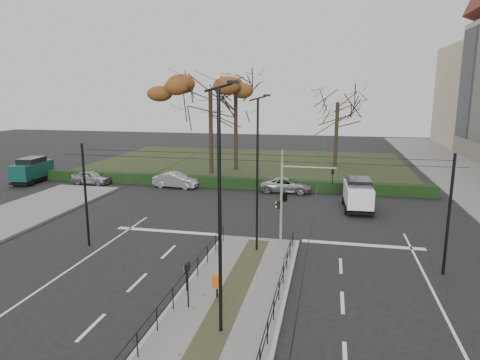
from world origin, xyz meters
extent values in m
plane|color=black|center=(0.00, 0.00, 0.00)|extent=(140.00, 140.00, 0.00)
cube|color=slate|center=(0.00, -2.50, 0.07)|extent=(4.40, 15.00, 0.14)
cube|color=black|center=(-6.00, 32.00, 0.05)|extent=(38.00, 26.00, 0.10)
cube|color=black|center=(-6.00, 18.60, 0.50)|extent=(38.00, 1.00, 1.00)
cylinder|color=black|center=(-2.05, 4.00, 0.59)|extent=(0.04, 0.04, 0.90)
cylinder|color=black|center=(2.05, 4.00, 0.59)|extent=(0.04, 0.04, 0.90)
cylinder|color=black|center=(-2.05, -2.60, 1.04)|extent=(0.04, 13.20, 0.04)
cylinder|color=black|center=(2.05, -2.60, 1.04)|extent=(0.04, 13.20, 0.04)
cylinder|color=black|center=(-9.60, 2.00, 3.00)|extent=(0.14, 0.14, 6.00)
cylinder|color=black|center=(9.60, 2.00, 3.00)|extent=(0.14, 0.14, 6.00)
cylinder|color=black|center=(0.00, 1.00, 5.50)|extent=(20.00, 0.02, 0.02)
cylinder|color=black|center=(0.00, 3.00, 5.50)|extent=(20.00, 0.02, 0.02)
cylinder|color=black|center=(-3.50, -2.00, 5.30)|extent=(0.02, 34.00, 0.02)
cylinder|color=black|center=(3.50, -2.00, 5.30)|extent=(0.02, 34.00, 0.02)
cylinder|color=gray|center=(1.30, 4.50, 2.58)|extent=(0.15, 0.15, 4.89)
cylinder|color=gray|center=(2.80, 4.50, 4.65)|extent=(3.01, 0.09, 0.09)
imported|color=black|center=(4.12, 4.50, 4.18)|extent=(0.17, 0.20, 0.85)
imported|color=black|center=(1.50, 4.50, 2.96)|extent=(0.81, 1.91, 0.75)
cube|color=black|center=(1.13, 4.50, 2.40)|extent=(0.21, 0.15, 0.47)
sphere|color=#FF0C0C|center=(1.03, 4.50, 2.54)|extent=(0.10, 0.10, 0.10)
sphere|color=#0CE533|center=(1.03, 4.50, 2.28)|extent=(0.10, 0.10, 0.10)
cylinder|color=black|center=(-0.57, -2.91, 0.39)|extent=(0.08, 0.08, 0.49)
cylinder|color=#CD520C|center=(-0.57, -2.91, 0.88)|extent=(0.39, 0.39, 0.54)
cylinder|color=black|center=(-1.50, -3.99, 1.06)|extent=(0.06, 0.06, 1.84)
cube|color=black|center=(-1.50, -3.99, 1.89)|extent=(0.09, 0.51, 0.39)
cube|color=silver|center=(-1.56, -3.99, 1.89)|extent=(0.02, 0.44, 0.32)
cylinder|color=black|center=(0.25, -5.43, 4.53)|extent=(0.13, 0.13, 8.79)
cube|color=black|center=(0.74, -5.43, 9.09)|extent=(0.38, 0.15, 0.11)
cylinder|color=black|center=(0.14, 2.96, 4.30)|extent=(0.12, 0.12, 8.31)
cube|color=black|center=(0.61, 2.96, 8.61)|extent=(0.36, 0.15, 0.10)
imported|color=#9B9DA2|center=(-18.63, 17.40, 0.65)|extent=(3.96, 1.87, 1.31)
imported|color=#9B9DA2|center=(-10.05, 17.69, 0.69)|extent=(4.32, 1.81, 1.39)
imported|color=#9B9DA2|center=(0.23, 18.00, 0.64)|extent=(4.64, 2.18, 1.28)
cube|color=white|center=(6.11, 13.27, 1.21)|extent=(2.05, 4.47, 1.42)
cube|color=black|center=(6.11, 13.27, 2.06)|extent=(1.81, 2.49, 0.66)
cube|color=black|center=(6.11, 13.27, 0.30)|extent=(2.09, 4.56, 0.18)
cylinder|color=black|center=(7.10, 11.87, 0.33)|extent=(0.25, 0.67, 0.66)
cylinder|color=black|center=(5.26, 11.78, 0.33)|extent=(0.25, 0.67, 0.66)
cylinder|color=black|center=(6.97, 14.76, 0.33)|extent=(0.25, 0.67, 0.66)
cylinder|color=black|center=(5.12, 14.67, 0.33)|extent=(0.25, 0.67, 0.66)
cube|color=#0D3933|center=(-24.73, 17.00, 1.24)|extent=(2.13, 4.90, 1.47)
cube|color=black|center=(-24.73, 17.00, 2.12)|extent=(1.82, 2.75, 0.69)
cube|color=black|center=(-24.73, 17.00, 0.30)|extent=(2.17, 5.00, 0.18)
cylinder|color=black|center=(-23.73, 15.50, 0.33)|extent=(0.27, 0.67, 0.66)
cylinder|color=black|center=(-25.49, 15.36, 0.33)|extent=(0.27, 0.67, 0.66)
cylinder|color=black|center=(-23.97, 18.64, 0.33)|extent=(0.27, 0.67, 0.66)
cylinder|color=black|center=(-25.73, 18.51, 0.33)|extent=(0.27, 0.67, 0.66)
cylinder|color=black|center=(-8.66, 24.91, 4.54)|extent=(0.44, 0.44, 8.88)
ellipsoid|color=#5D3415|center=(-8.66, 24.91, 8.98)|extent=(9.57, 9.57, 5.58)
cylinder|color=black|center=(4.56, 32.43, 3.85)|extent=(0.44, 0.44, 7.51)
cylinder|color=black|center=(-6.54, 27.68, 4.73)|extent=(0.44, 0.44, 9.26)
camera|label=1|loc=(3.91, -19.28, 8.78)|focal=32.00mm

